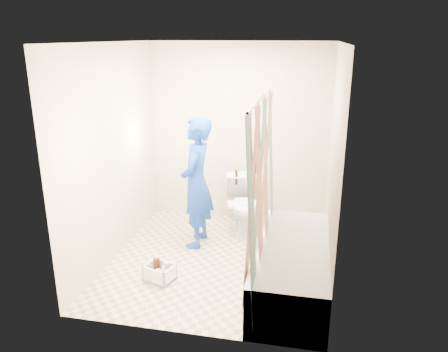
% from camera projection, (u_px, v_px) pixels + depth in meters
% --- Properties ---
extents(floor, '(2.60, 2.60, 0.00)m').
position_uv_depth(floor, '(218.00, 261.00, 4.99)').
color(floor, '#C1B488').
rests_on(floor, ground).
extents(ceiling, '(2.40, 2.60, 0.02)m').
position_uv_depth(ceiling, '(217.00, 42.00, 4.26)').
color(ceiling, white).
rests_on(ceiling, wall_back).
extents(wall_back, '(2.40, 0.02, 2.40)m').
position_uv_depth(wall_back, '(239.00, 134.00, 5.84)').
color(wall_back, '#BEB092').
rests_on(wall_back, ground).
extents(wall_front, '(2.40, 0.02, 2.40)m').
position_uv_depth(wall_front, '(181.00, 205.00, 3.41)').
color(wall_front, '#BEB092').
rests_on(wall_front, ground).
extents(wall_left, '(0.02, 2.60, 2.40)m').
position_uv_depth(wall_left, '(112.00, 154.00, 4.86)').
color(wall_left, '#BEB092').
rests_on(wall_left, ground).
extents(wall_right, '(0.02, 2.60, 2.40)m').
position_uv_depth(wall_right, '(334.00, 167.00, 4.39)').
color(wall_right, '#BEB092').
rests_on(wall_right, ground).
extents(bathtub, '(0.70, 1.75, 0.50)m').
position_uv_depth(bathtub, '(292.00, 266.00, 4.35)').
color(bathtub, white).
rests_on(bathtub, ground).
extents(curtain_rod, '(0.02, 1.90, 0.02)m').
position_uv_depth(curtain_rod, '(264.00, 96.00, 3.90)').
color(curtain_rod, silver).
rests_on(curtain_rod, wall_back).
extents(shower_curtain, '(0.06, 1.75, 1.80)m').
position_uv_depth(shower_curtain, '(261.00, 193.00, 4.18)').
color(shower_curtain, white).
rests_on(shower_curtain, curtain_rod).
extents(toilet, '(0.58, 0.78, 0.71)m').
position_uv_depth(toilet, '(244.00, 205.00, 5.67)').
color(toilet, white).
rests_on(toilet, ground).
extents(tank_lid, '(0.47, 0.31, 0.03)m').
position_uv_depth(tank_lid, '(245.00, 204.00, 5.54)').
color(tank_lid, white).
rests_on(tank_lid, toilet).
extents(tank_internals, '(0.17, 0.08, 0.23)m').
position_uv_depth(tank_internals, '(239.00, 176.00, 5.74)').
color(tank_internals, black).
rests_on(tank_internals, toilet).
extents(plumber, '(0.39, 0.58, 1.58)m').
position_uv_depth(plumber, '(196.00, 183.00, 5.19)').
color(plumber, '#103DA0').
rests_on(plumber, ground).
extents(cleaning_caddy, '(0.35, 0.31, 0.22)m').
position_uv_depth(cleaning_caddy, '(160.00, 273.00, 4.58)').
color(cleaning_caddy, white).
rests_on(cleaning_caddy, ground).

